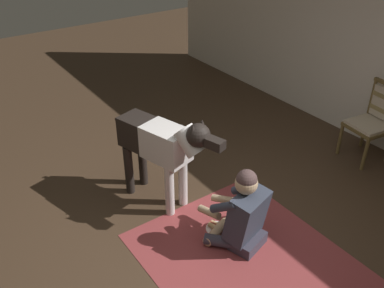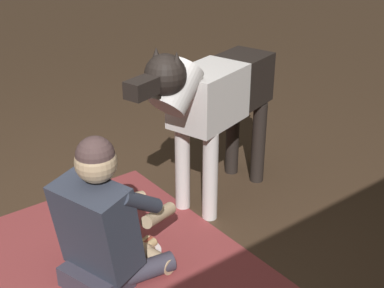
# 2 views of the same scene
# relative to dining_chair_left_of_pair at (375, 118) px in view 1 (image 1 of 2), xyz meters

# --- Properties ---
(ground_plane) EXTENTS (16.13, 16.13, 0.00)m
(ground_plane) POSITION_rel_dining_chair_left_of_pair_xyz_m (0.15, -2.56, -0.54)
(ground_plane) COLOR #422F20
(area_rug) EXTENTS (1.92, 1.68, 0.01)m
(area_rug) POSITION_rel_dining_chair_left_of_pair_xyz_m (0.44, -2.46, -0.54)
(area_rug) COLOR brown
(area_rug) RESTS_ON ground
(dining_chair_left_of_pair) EXTENTS (0.52, 0.52, 0.98)m
(dining_chair_left_of_pair) POSITION_rel_dining_chair_left_of_pair_xyz_m (0.00, 0.00, 0.00)
(dining_chair_left_of_pair) COLOR brown
(dining_chair_left_of_pair) RESTS_ON ground
(person_sitting_on_floor) EXTENTS (0.70, 0.59, 0.85)m
(person_sitting_on_floor) POSITION_rel_dining_chair_left_of_pair_xyz_m (0.25, -2.36, -0.19)
(person_sitting_on_floor) COLOR #3C3947
(person_sitting_on_floor) RESTS_ON ground
(large_dog) EXTENTS (1.39, 0.54, 1.15)m
(large_dog) POSITION_rel_dining_chair_left_of_pair_xyz_m (-0.71, -2.64, 0.19)
(large_dog) COLOR silver
(large_dog) RESTS_ON ground
(hot_dog_on_plate) EXTENTS (0.22, 0.22, 0.06)m
(hot_dog_on_plate) POSITION_rel_dining_chair_left_of_pair_xyz_m (-0.03, -2.44, -0.52)
(hot_dog_on_plate) COLOR white
(hot_dog_on_plate) RESTS_ON ground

